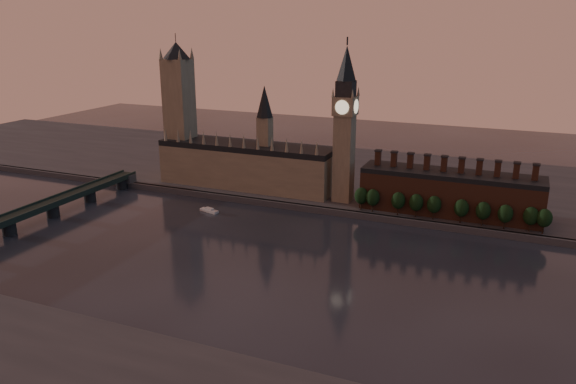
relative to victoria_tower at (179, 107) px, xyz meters
name	(u,v)px	position (x,y,z in m)	size (l,w,h in m)	color
ground	(259,266)	(120.00, -115.00, -59.09)	(900.00, 900.00, 0.00)	black
north_bank	(356,177)	(120.00, 63.04, -57.09)	(900.00, 182.00, 4.00)	#434448
palace_of_westminster	(247,163)	(55.59, -0.09, -37.46)	(130.00, 30.30, 74.00)	gray
victoria_tower	(179,107)	(0.00, 0.00, 0.00)	(24.00, 24.00, 108.00)	gray
big_ben	(345,123)	(130.00, -5.00, -2.26)	(15.00, 15.00, 107.00)	gray
chimney_block	(450,192)	(200.00, -5.00, -41.27)	(110.00, 25.00, 37.00)	brown
embankment_tree_0	(361,196)	(146.88, -19.99, -45.62)	(8.60, 8.60, 14.88)	black
embankment_tree_1	(373,198)	(154.63, -20.71, -45.62)	(8.60, 8.60, 14.88)	black
embankment_tree_2	(398,201)	(170.84, -20.74, -45.62)	(8.60, 8.60, 14.88)	black
embankment_tree_3	(416,203)	(181.89, -20.33, -45.62)	(8.60, 8.60, 14.88)	black
embankment_tree_4	(434,205)	(192.68, -19.97, -45.62)	(8.60, 8.60, 14.88)	black
embankment_tree_5	(461,208)	(208.81, -20.54, -45.62)	(8.60, 8.60, 14.88)	black
embankment_tree_6	(483,211)	(221.19, -20.55, -45.62)	(8.60, 8.60, 14.88)	black
embankment_tree_7	(505,214)	(233.49, -21.18, -45.62)	(8.60, 8.60, 14.88)	black
embankment_tree_8	(531,216)	(247.19, -19.84, -45.62)	(8.60, 8.60, 14.88)	black
embankment_tree_9	(544,218)	(254.29, -20.74, -45.62)	(8.60, 8.60, 14.88)	black
westminster_bridge	(28,215)	(-35.00, -117.70, -51.65)	(14.00, 200.00, 11.55)	#1C2C27
river_boat	(209,210)	(52.79, -51.12, -58.05)	(14.13, 6.94, 2.72)	#BDBDBD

